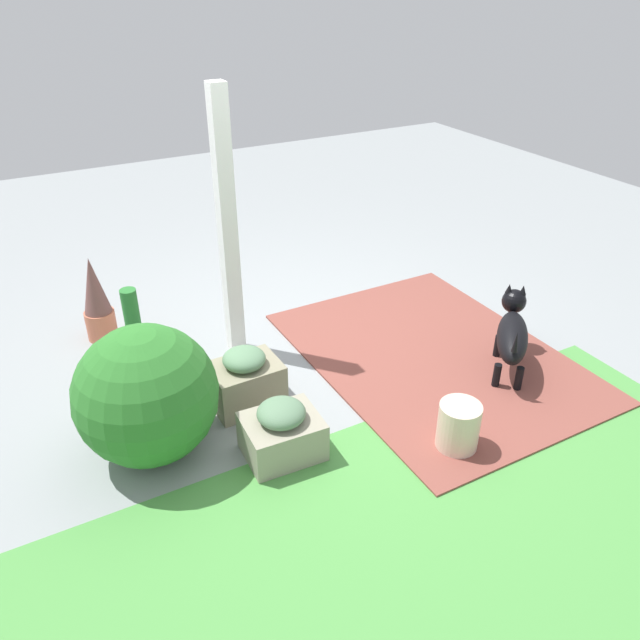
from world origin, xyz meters
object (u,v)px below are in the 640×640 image
at_px(stone_planter_mid, 246,380).
at_px(round_shrub, 147,395).
at_px(dog, 512,333).
at_px(terracotta_pot_tall, 136,338).
at_px(ceramic_urn, 458,427).
at_px(porch_pillar, 227,230).
at_px(terracotta_pot_spiky, 97,301).
at_px(stone_planter_far, 282,432).

bearing_deg(stone_planter_mid, round_shrub, 13.61).
bearing_deg(dog, terracotta_pot_tall, -30.40).
height_order(round_shrub, dog, round_shrub).
bearing_deg(terracotta_pot_tall, ceramic_urn, 128.30).
height_order(porch_pillar, terracotta_pot_tall, porch_pillar).
distance_m(stone_planter_mid, ceramic_urn, 1.45).
distance_m(porch_pillar, dog, 2.22).
bearing_deg(ceramic_urn, terracotta_pot_spiky, -55.35).
xyz_separation_m(stone_planter_mid, dog, (-1.90, 0.55, 0.13)).
bearing_deg(terracotta_pot_spiky, terracotta_pot_tall, 107.82).
bearing_deg(ceramic_urn, terracotta_pot_tall, -51.70).
relative_size(stone_planter_far, dog, 0.71).
xyz_separation_m(porch_pillar, terracotta_pot_spiky, (0.90, -0.68, -0.68)).
bearing_deg(stone_planter_mid, ceramic_urn, 133.22).
height_order(porch_pillar, stone_planter_mid, porch_pillar).
xyz_separation_m(stone_planter_far, round_shrub, (0.70, -0.41, 0.26)).
bearing_deg(terracotta_pot_spiky, dog, 143.22).
height_order(porch_pillar, ceramic_urn, porch_pillar).
xyz_separation_m(round_shrub, terracotta_pot_tall, (-0.17, -1.04, -0.21)).
bearing_deg(stone_planter_mid, dog, 163.81).
bearing_deg(terracotta_pot_tall, stone_planter_mid, 121.30).
xyz_separation_m(round_shrub, ceramic_urn, (-1.69, 0.89, -0.27)).
height_order(dog, ceramic_urn, dog).
relative_size(terracotta_pot_spiky, ceramic_urn, 2.17).
bearing_deg(dog, terracotta_pot_spiky, -36.78).
relative_size(porch_pillar, dog, 2.95).
bearing_deg(stone_planter_far, terracotta_pot_tall, -69.95).
bearing_deg(terracotta_pot_spiky, porch_pillar, 143.02).
height_order(stone_planter_far, terracotta_pot_spiky, terracotta_pot_spiky).
xyz_separation_m(terracotta_pot_spiky, terracotta_pot_tall, (-0.17, 0.52, -0.11)).
bearing_deg(terracotta_pot_tall, stone_planter_far, 110.05).
height_order(round_shrub, terracotta_pot_spiky, round_shrub).
relative_size(stone_planter_mid, terracotta_pot_tall, 0.77).
xyz_separation_m(stone_planter_mid, ceramic_urn, (-1.00, 1.06, -0.03)).
bearing_deg(ceramic_urn, dog, -150.67).
distance_m(stone_planter_far, terracotta_pot_spiky, 2.10).
bearing_deg(dog, round_shrub, -8.37).
relative_size(porch_pillar, terracotta_pot_spiky, 2.84).
xyz_separation_m(round_shrub, terracotta_pot_spiky, (-0.00, -1.56, -0.09)).
xyz_separation_m(porch_pillar, terracotta_pot_tall, (0.74, -0.17, -0.79)).
bearing_deg(round_shrub, dog, 171.63).
xyz_separation_m(round_shrub, dog, (-2.60, 0.38, -0.11)).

